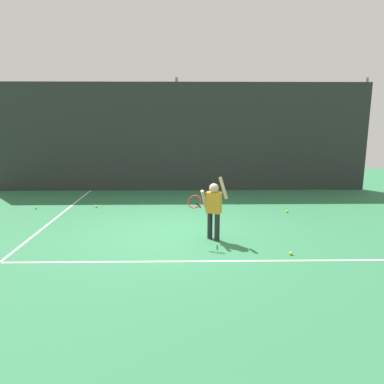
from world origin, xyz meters
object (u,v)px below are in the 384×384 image
(tennis_ball_0, at_px, (36,208))
(tennis_ball_3, at_px, (287,211))
(tennis_ball_2, at_px, (291,253))
(tennis_player, at_px, (213,206))
(tennis_ball_1, at_px, (96,207))

(tennis_ball_0, distance_m, tennis_ball_3, 6.96)
(tennis_ball_2, xyz_separation_m, tennis_ball_3, (0.77, 3.06, 0.00))
(tennis_player, relative_size, tennis_ball_1, 20.46)
(tennis_ball_1, bearing_deg, tennis_ball_3, -6.67)
(tennis_ball_1, distance_m, tennis_ball_2, 5.83)
(tennis_player, bearing_deg, tennis_ball_1, 161.71)
(tennis_player, distance_m, tennis_ball_2, 1.81)
(tennis_ball_0, xyz_separation_m, tennis_ball_2, (6.18, -3.57, 0.00))
(tennis_ball_0, xyz_separation_m, tennis_ball_3, (6.95, -0.51, 0.00))
(tennis_ball_2, bearing_deg, tennis_player, 147.25)
(tennis_player, xyz_separation_m, tennis_ball_1, (-3.12, 2.78, -0.69))
(tennis_player, relative_size, tennis_ball_3, 20.46)
(tennis_ball_3, bearing_deg, tennis_ball_2, -104.08)
(tennis_ball_2, bearing_deg, tennis_ball_1, 140.83)
(tennis_player, height_order, tennis_ball_1, tennis_player)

